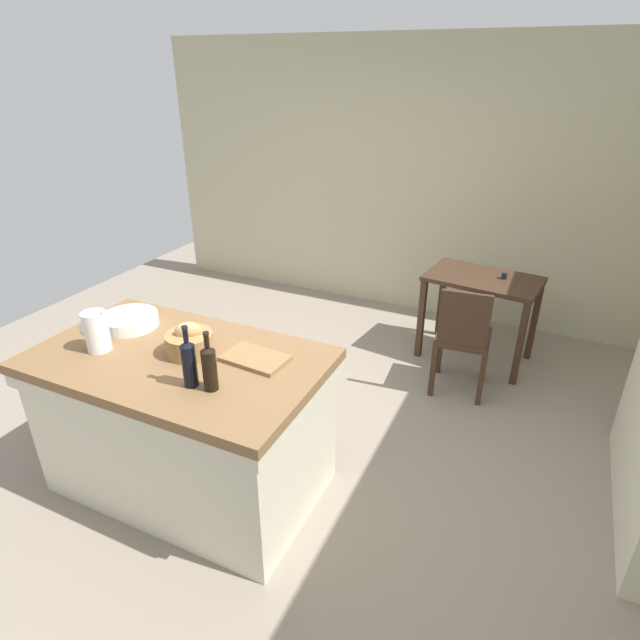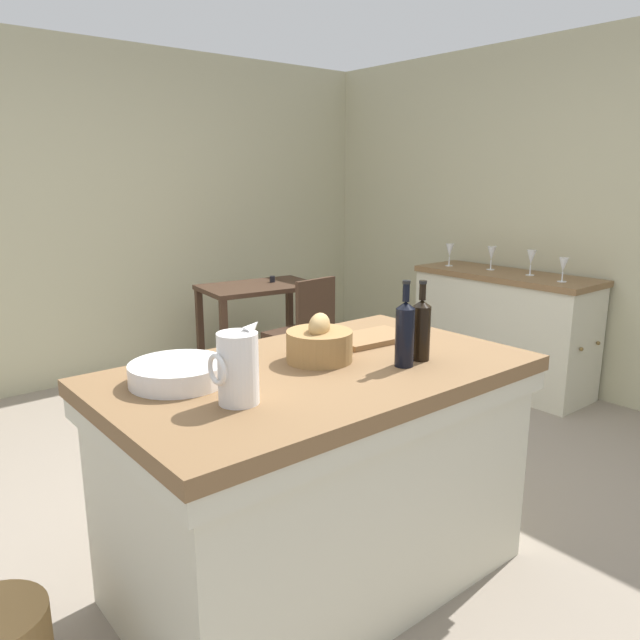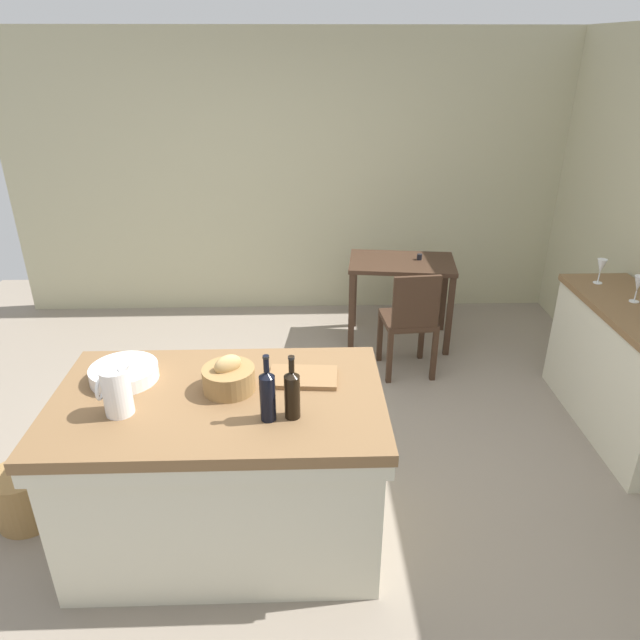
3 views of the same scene
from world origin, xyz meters
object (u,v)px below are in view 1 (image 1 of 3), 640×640
island_table (186,418)px  bread_basket (189,342)px  writing_desk (482,291)px  wine_bottle_amber (189,362)px  wicker_hamper (76,401)px  pitcher (96,331)px  wooden_chair (463,337)px  wash_bowl (130,320)px  wine_bottle_dark (209,367)px  cutting_board (255,358)px

island_table → bread_basket: (0.05, 0.06, 0.49)m
writing_desk → wine_bottle_amber: wine_bottle_amber is taller
wicker_hamper → pitcher: bearing=-21.9°
wooden_chair → island_table: bearing=-126.6°
wash_bowl → wine_bottle_dark: size_ratio=1.08×
writing_desk → bread_basket: 2.59m
island_table → pitcher: size_ratio=5.94×
cutting_board → wash_bowl: bearing=178.3°
pitcher → wine_bottle_dark: 0.80m
island_table → wine_bottle_dark: bearing=-26.6°
writing_desk → wicker_hamper: size_ratio=2.90×
wine_bottle_dark → wine_bottle_amber: 0.11m
island_table → wine_bottle_dark: (0.36, -0.18, 0.55)m
wash_bowl → wine_bottle_amber: bearing=-26.2°
island_table → cutting_board: bearing=19.1°
wash_bowl → wine_bottle_amber: size_ratio=1.04×
wine_bottle_amber → wooden_chair: bearing=62.0°
wooden_chair → wash_bowl: (-1.75, -1.53, 0.45)m
writing_desk → wicker_hamper: writing_desk is taller
writing_desk → wash_bowl: size_ratio=2.84×
island_table → cutting_board: size_ratio=4.69×
wooden_chair → wicker_hamper: (-2.42, -1.53, -0.33)m
cutting_board → wicker_hamper: (-1.57, 0.02, -0.76)m
island_table → wash_bowl: (-0.49, 0.17, 0.45)m
writing_desk → wine_bottle_dark: wine_bottle_dark is taller
wash_bowl → wine_bottle_amber: wine_bottle_amber is taller
wine_bottle_amber → wicker_hamper: size_ratio=0.98×
wooden_chair → bread_basket: bread_basket is taller
cutting_board → wicker_hamper: bearing=179.2°
wooden_chair → wine_bottle_amber: wine_bottle_amber is taller
bread_basket → wicker_hamper: 1.46m
writing_desk → wine_bottle_amber: 2.74m
writing_desk → wine_bottle_dark: (-0.91, -2.49, 0.40)m
island_table → wine_bottle_amber: 0.64m
island_table → wine_bottle_dark: size_ratio=5.14×
bread_basket → cutting_board: bread_basket is taller
bread_basket → cutting_board: bearing=13.2°
writing_desk → wine_bottle_amber: (-1.02, -2.50, 0.41)m
pitcher → wooden_chair: bearing=47.1°
island_table → wine_bottle_dark: wine_bottle_dark is taller
writing_desk → cutting_board: (-0.86, -2.16, 0.29)m
cutting_board → wine_bottle_dark: size_ratio=1.09×
wash_bowl → pitcher: bearing=-78.9°
wooden_chair → wine_bottle_dark: bearing=-115.5°
bread_basket → wine_bottle_amber: bearing=-51.2°
bread_basket → pitcher: bearing=-159.2°
wine_bottle_dark → wicker_hamper: bearing=167.2°
bread_basket → wine_bottle_amber: wine_bottle_amber is taller
pitcher → cutting_board: size_ratio=0.79×
wine_bottle_amber → cutting_board: bearing=65.0°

